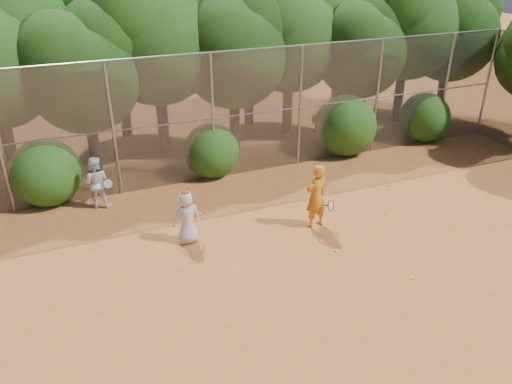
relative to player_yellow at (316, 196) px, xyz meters
name	(u,v)px	position (x,y,z in m)	size (l,w,h in m)	color
ground	(336,271)	(-0.52, -2.04, -0.89)	(80.00, 80.00, 0.00)	#AA5B26
fence_back	(240,113)	(-0.64, 3.96, 1.16)	(20.05, 0.09, 4.03)	gray
tree_2	(83,64)	(-4.97, 5.80, 2.69)	(3.99, 3.47, 5.47)	black
tree_3	(156,26)	(-2.45, 6.81, 3.50)	(4.89, 4.26, 6.70)	black
tree_4	(234,44)	(0.04, 6.20, 2.86)	(4.19, 3.64, 5.73)	black
tree_5	(291,27)	(2.54, 7.00, 3.15)	(4.51, 3.92, 6.17)	black
tree_6	(362,43)	(5.03, 6.00, 2.57)	(3.86, 3.36, 5.29)	black
tree_7	(410,15)	(7.54, 6.60, 3.39)	(4.77, 4.14, 6.53)	black
tree_8	(454,25)	(9.54, 6.30, 2.92)	(4.25, 3.70, 5.82)	black
tree_10	(114,12)	(-3.45, 9.01, 3.73)	(5.15, 4.48, 7.06)	black
tree_11	(249,19)	(1.54, 8.60, 3.27)	(4.64, 4.03, 6.35)	black
tree_12	(343,3)	(6.05, 9.21, 3.62)	(5.02, 4.37, 6.88)	black
bush_0	(46,170)	(-6.52, 4.26, 0.11)	(2.00, 2.00, 2.00)	#1D4B12
bush_1	(211,148)	(-1.52, 4.26, 0.01)	(1.80, 1.80, 1.80)	#1D4B12
bush_2	(346,123)	(3.48, 4.26, 0.21)	(2.20, 2.20, 2.20)	#1D4B12
bush_3	(425,115)	(6.98, 4.26, 0.06)	(1.90, 1.90, 1.90)	#1D4B12
player_yellow	(316,196)	(0.00, 0.00, 0.00)	(0.87, 0.59, 1.79)	orange
player_teen	(187,217)	(-3.36, 0.53, -0.17)	(0.70, 0.46, 1.46)	silver
player_white	(96,182)	(-5.24, 3.36, -0.13)	(0.89, 0.78, 1.53)	white
ball_0	(385,213)	(2.15, -0.20, -0.86)	(0.07, 0.07, 0.07)	yellow
ball_1	(388,189)	(3.11, 1.03, -0.86)	(0.07, 0.07, 0.07)	yellow
ball_2	(411,279)	(0.90, -2.97, -0.86)	(0.07, 0.07, 0.07)	yellow
ball_3	(398,217)	(2.33, -0.52, -0.86)	(0.07, 0.07, 0.07)	yellow
ball_4	(335,250)	(-0.11, -1.31, -0.86)	(0.07, 0.07, 0.07)	yellow
ball_5	(389,185)	(3.32, 1.26, -0.86)	(0.07, 0.07, 0.07)	yellow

